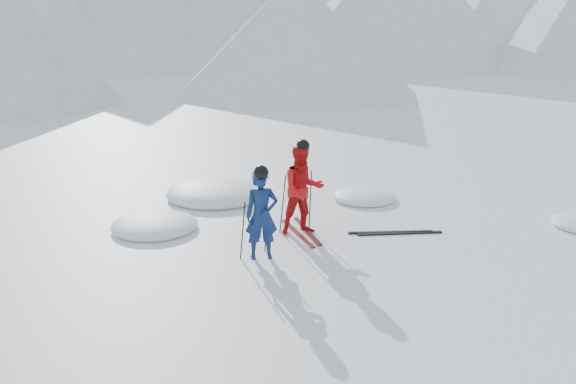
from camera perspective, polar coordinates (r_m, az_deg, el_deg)
ground at (r=12.08m, az=9.17°, el=-4.09°), size 160.00×160.00×0.00m
skier_blue at (r=10.62m, az=-2.48°, el=-2.20°), size 0.68×0.59×1.58m
skier_red at (r=11.85m, az=1.39°, el=0.22°), size 1.03×0.90×1.77m
pole_blue_left at (r=10.68m, az=-4.26°, el=-3.61°), size 0.11×0.08×1.05m
pole_blue_right at (r=11.03m, az=-2.06°, el=-2.94°), size 0.11×0.07×1.05m
pole_red_left at (r=11.97m, az=-0.49°, el=-1.10°), size 0.12×0.09×1.18m
pole_red_right at (r=12.22m, az=2.10°, el=-0.75°), size 0.12×0.08×1.18m
ski_worn_left at (r=12.05m, az=0.90°, el=-3.86°), size 0.55×1.66×0.03m
ski_worn_right at (r=12.18m, az=1.82°, el=-3.64°), size 0.66×1.63×0.03m
ski_loose_a at (r=12.27m, az=9.58°, el=-3.73°), size 1.50×0.96×0.03m
ski_loose_b at (r=12.23m, az=10.41°, el=-3.83°), size 1.53×0.91×0.03m
snow_lumps at (r=13.83m, az=-2.92°, el=-1.34°), size 8.82×8.03×0.52m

